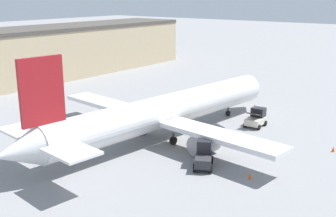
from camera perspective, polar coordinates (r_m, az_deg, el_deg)
The scene contains 9 objects.
ground_plane at distance 48.79m, azimuth 0.00°, elevation -3.77°, with size 400.00×400.00×0.00m, color gray.
terminal_building at distance 84.91m, azimuth -16.38°, elevation 7.24°, with size 68.24×12.82×9.82m.
airplane at distance 47.21m, azimuth -0.80°, elevation -0.51°, with size 39.53×31.41×10.86m.
ground_crew_worker at distance 57.51m, azimuth 11.66°, elevation -0.23°, with size 0.35×0.35×1.60m.
baggage_tug at distance 46.41m, azimuth 5.77°, elevation -3.69°, with size 3.64×3.27×1.93m.
belt_loader_truck at distance 53.27m, azimuth 11.87°, elevation -1.27°, with size 2.92×2.17×2.24m.
pushback_tug at distance 40.16m, azimuth 4.86°, elevation -6.40°, with size 3.36×2.93×2.50m.
safety_cone_near at distance 47.29m, azimuth 21.48°, elevation -5.15°, with size 0.36×0.36×0.55m.
safety_cone_far at distance 38.61m, azimuth 11.03°, elevation -8.94°, with size 0.36×0.36×0.55m.
Camera 1 is at (-36.72, -27.88, 15.96)m, focal length 45.00 mm.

